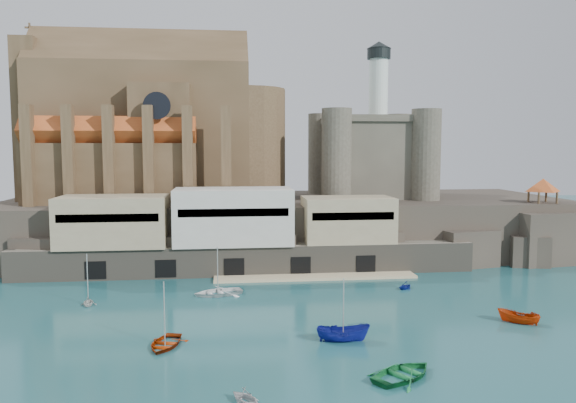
# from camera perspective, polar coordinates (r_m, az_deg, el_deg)

# --- Properties ---
(ground) EXTENTS (300.00, 300.00, 0.00)m
(ground) POSITION_cam_1_polar(r_m,az_deg,el_deg) (66.71, 3.57, -11.32)
(ground) COLOR #184C51
(ground) RESTS_ON ground
(promontory) EXTENTS (100.00, 36.00, 10.00)m
(promontory) POSITION_cam_1_polar(r_m,az_deg,el_deg) (103.84, -0.24, -2.44)
(promontory) COLOR #2A2520
(promontory) RESTS_ON ground
(quay) EXTENTS (70.00, 12.00, 13.05)m
(quay) POSITION_cam_1_polar(r_m,az_deg,el_deg) (86.99, -5.68, -3.27)
(quay) COLOR #696254
(quay) RESTS_ON ground
(church) EXTENTS (47.00, 25.93, 30.51)m
(church) POSITION_cam_1_polar(r_m,az_deg,el_deg) (105.60, -13.52, 6.90)
(church) COLOR #4C3823
(church) RESTS_ON promontory
(castle_keep) EXTENTS (21.20, 21.20, 29.30)m
(castle_keep) POSITION_cam_1_polar(r_m,az_deg,el_deg) (107.45, 8.35, 4.93)
(castle_keep) COLOR #484438
(castle_keep) RESTS_ON promontory
(rock_outcrop) EXTENTS (14.50, 10.50, 8.70)m
(rock_outcrop) POSITION_cam_1_polar(r_m,az_deg,el_deg) (104.50, 24.33, -3.39)
(rock_outcrop) COLOR #2A2520
(rock_outcrop) RESTS_ON ground
(pavilion) EXTENTS (6.40, 6.40, 5.40)m
(pavilion) POSITION_cam_1_polar(r_m,az_deg,el_deg) (103.72, 24.48, 1.38)
(pavilion) COLOR #4C3823
(pavilion) RESTS_ON rock_outcrop
(boat_0) EXTENTS (4.10, 2.07, 5.52)m
(boat_0) POSITION_cam_1_polar(r_m,az_deg,el_deg) (57.79, -12.38, -14.14)
(boat_0) COLOR #952703
(boat_0) RESTS_ON ground
(boat_1) EXTENTS (3.01, 2.82, 2.99)m
(boat_1) POSITION_cam_1_polar(r_m,az_deg,el_deg) (45.25, -4.34, -19.77)
(boat_1) COLOR beige
(boat_1) RESTS_ON ground
(boat_2) EXTENTS (2.24, 2.19, 5.37)m
(boat_2) POSITION_cam_1_polar(r_m,az_deg,el_deg) (58.06, 5.62, -13.94)
(boat_2) COLOR navy
(boat_2) RESTS_ON ground
(boat_3) EXTENTS (3.63, 4.59, 6.45)m
(boat_3) POSITION_cam_1_polar(r_m,az_deg,el_deg) (50.51, 11.69, -17.08)
(boat_3) COLOR #1A7A3C
(boat_3) RESTS_ON ground
(boat_4) EXTENTS (2.46, 1.59, 2.76)m
(boat_4) POSITION_cam_1_polar(r_m,az_deg,el_deg) (74.21, -19.61, -9.89)
(boat_4) COLOR beige
(boat_4) RESTS_ON ground
(boat_5) EXTENTS (2.40, 2.39, 4.48)m
(boat_5) POSITION_cam_1_polar(r_m,az_deg,el_deg) (68.27, 22.35, -11.34)
(boat_5) COLOR #B83506
(boat_5) RESTS_ON ground
(boat_6) EXTENTS (2.67, 4.80, 6.46)m
(boat_6) POSITION_cam_1_polar(r_m,az_deg,el_deg) (75.34, -7.13, -9.38)
(boat_6) COLOR white
(boat_6) RESTS_ON ground
(boat_7) EXTENTS (2.55, 2.67, 2.66)m
(boat_7) POSITION_cam_1_polar(r_m,az_deg,el_deg) (79.46, 11.81, -8.67)
(boat_7) COLOR navy
(boat_7) RESTS_ON ground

